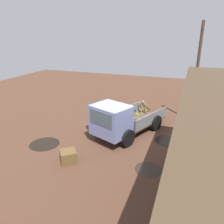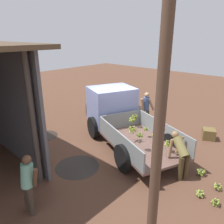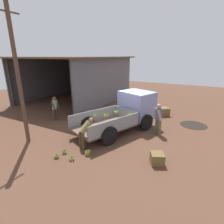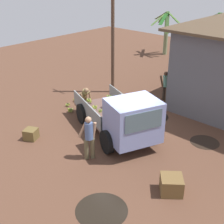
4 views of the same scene
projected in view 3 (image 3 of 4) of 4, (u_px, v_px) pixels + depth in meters
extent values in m
plane|color=brown|center=(127.00, 126.00, 10.41)|extent=(36.00, 36.00, 0.00)
cylinder|color=black|center=(87.00, 122.00, 11.01)|extent=(1.44, 1.44, 0.01)
cylinder|color=black|center=(193.00, 125.00, 10.47)|extent=(1.53, 1.53, 0.01)
cylinder|color=black|center=(115.00, 111.00, 13.21)|extent=(1.15, 1.15, 0.01)
cube|color=brown|center=(104.00, 126.00, 9.04)|extent=(3.59, 2.89, 0.08)
cube|color=gray|center=(94.00, 116.00, 9.58)|extent=(2.92, 1.22, 0.63)
cube|color=gray|center=(116.00, 125.00, 8.27)|extent=(2.92, 1.22, 0.63)
cube|color=gray|center=(126.00, 114.00, 9.87)|extent=(0.74, 1.74, 0.63)
cube|color=#7D89BF|center=(137.00, 105.00, 10.29)|extent=(2.03, 2.23, 1.56)
cube|color=#4C606B|center=(145.00, 98.00, 10.64)|extent=(0.57, 1.36, 0.69)
cylinder|color=black|center=(123.00, 114.00, 11.09)|extent=(0.91, 0.54, 0.89)
cylinder|color=black|center=(146.00, 122.00, 9.69)|extent=(0.91, 0.54, 0.89)
cylinder|color=black|center=(87.00, 124.00, 9.46)|extent=(0.91, 0.54, 0.89)
cylinder|color=black|center=(109.00, 136.00, 8.06)|extent=(0.91, 0.54, 0.89)
sphere|color=brown|center=(115.00, 120.00, 8.82)|extent=(0.07, 0.07, 0.07)
cylinder|color=olive|center=(115.00, 120.00, 8.89)|extent=(0.09, 0.14, 0.10)
cylinder|color=#89A223|center=(114.00, 120.00, 8.87)|extent=(0.14, 0.07, 0.09)
cylinder|color=olive|center=(114.00, 121.00, 8.84)|extent=(0.14, 0.08, 0.10)
cylinder|color=olive|center=(115.00, 121.00, 8.80)|extent=(0.08, 0.14, 0.11)
cylinder|color=olive|center=(115.00, 121.00, 8.80)|extent=(0.09, 0.13, 0.12)
cylinder|color=olive|center=(116.00, 121.00, 8.81)|extent=(0.13, 0.08, 0.12)
cylinder|color=#A1B23F|center=(116.00, 121.00, 8.83)|extent=(0.12, 0.07, 0.12)
cylinder|color=olive|center=(116.00, 121.00, 8.86)|extent=(0.08, 0.11, 0.13)
sphere|color=brown|center=(108.00, 123.00, 8.50)|extent=(0.08, 0.08, 0.08)
cylinder|color=#93A724|center=(107.00, 124.00, 8.56)|extent=(0.16, 0.11, 0.15)
cylinder|color=#99AB2E|center=(106.00, 124.00, 8.51)|extent=(0.16, 0.13, 0.15)
cylinder|color=olive|center=(108.00, 124.00, 8.44)|extent=(0.13, 0.18, 0.11)
cylinder|color=#8FA632|center=(109.00, 124.00, 8.48)|extent=(0.18, 0.05, 0.10)
cylinder|color=#5F771F|center=(108.00, 124.00, 8.56)|extent=(0.06, 0.14, 0.17)
sphere|color=brown|center=(95.00, 126.00, 8.04)|extent=(0.09, 0.09, 0.09)
cylinder|color=#90A13C|center=(96.00, 128.00, 8.02)|extent=(0.18, 0.09, 0.17)
cylinder|color=#90A935|center=(97.00, 127.00, 8.09)|extent=(0.15, 0.16, 0.16)
cylinder|color=#91AD30|center=(96.00, 126.00, 8.13)|extent=(0.08, 0.19, 0.15)
cylinder|color=olive|center=(95.00, 127.00, 8.11)|extent=(0.16, 0.12, 0.18)
cylinder|color=olive|center=(94.00, 127.00, 8.08)|extent=(0.16, 0.10, 0.18)
cylinder|color=olive|center=(94.00, 127.00, 8.02)|extent=(0.09, 0.19, 0.15)
cylinder|color=#87A334|center=(95.00, 127.00, 7.99)|extent=(0.12, 0.19, 0.14)
sphere|color=#453F2D|center=(106.00, 114.00, 9.18)|extent=(0.09, 0.09, 0.09)
cylinder|color=olive|center=(105.00, 115.00, 9.22)|extent=(0.20, 0.11, 0.23)
cylinder|color=#8FA126|center=(105.00, 116.00, 9.13)|extent=(0.08, 0.23, 0.19)
cylinder|color=olive|center=(107.00, 115.00, 9.13)|extent=(0.24, 0.15, 0.17)
cylinder|color=#90A437|center=(108.00, 114.00, 9.23)|extent=(0.20, 0.23, 0.13)
cylinder|color=#96AD30|center=(106.00, 115.00, 9.28)|extent=(0.15, 0.20, 0.22)
sphere|color=#463F2D|center=(129.00, 113.00, 9.30)|extent=(0.07, 0.07, 0.07)
cylinder|color=olive|center=(130.00, 114.00, 9.36)|extent=(0.12, 0.19, 0.11)
cylinder|color=olive|center=(129.00, 114.00, 9.39)|extent=(0.12, 0.19, 0.12)
cylinder|color=olive|center=(128.00, 115.00, 9.35)|extent=(0.15, 0.05, 0.18)
cylinder|color=olive|center=(128.00, 115.00, 9.31)|extent=(0.17, 0.13, 0.15)
cylinder|color=olive|center=(129.00, 115.00, 9.27)|extent=(0.05, 0.17, 0.17)
cylinder|color=#8AA827|center=(130.00, 115.00, 9.26)|extent=(0.16, 0.14, 0.15)
cylinder|color=#88A040|center=(131.00, 114.00, 9.31)|extent=(0.19, 0.09, 0.15)
sphere|color=brown|center=(95.00, 115.00, 8.83)|extent=(0.07, 0.07, 0.07)
cylinder|color=#92A438|center=(96.00, 116.00, 8.85)|extent=(0.14, 0.10, 0.16)
cylinder|color=olive|center=(96.00, 115.00, 8.89)|extent=(0.08, 0.17, 0.11)
cylinder|color=olive|center=(95.00, 116.00, 8.90)|extent=(0.14, 0.14, 0.14)
cylinder|color=olive|center=(94.00, 116.00, 8.87)|extent=(0.17, 0.07, 0.11)
cylinder|color=olive|center=(94.00, 116.00, 8.81)|extent=(0.10, 0.16, 0.13)
cylinder|color=olive|center=(95.00, 116.00, 8.80)|extent=(0.10, 0.15, 0.15)
cylinder|color=olive|center=(95.00, 116.00, 8.80)|extent=(0.17, 0.11, 0.12)
sphere|color=brown|center=(117.00, 111.00, 9.25)|extent=(0.09, 0.09, 0.09)
cylinder|color=#7EA422|center=(117.00, 112.00, 9.34)|extent=(0.14, 0.19, 0.14)
cylinder|color=olive|center=(115.00, 112.00, 9.29)|extent=(0.19, 0.08, 0.16)
cylinder|color=#94AB35|center=(116.00, 112.00, 9.20)|extent=(0.10, 0.21, 0.12)
cylinder|color=olive|center=(117.00, 113.00, 9.22)|extent=(0.18, 0.12, 0.17)
cylinder|color=olive|center=(118.00, 112.00, 9.28)|extent=(0.17, 0.15, 0.17)
cube|color=#59585D|center=(101.00, 75.00, 19.99)|extent=(0.11, 6.88, 3.78)
cube|color=#59585D|center=(50.00, 77.00, 17.73)|extent=(9.07, 0.11, 3.78)
cube|color=#59585D|center=(108.00, 82.00, 14.70)|extent=(9.07, 0.11, 3.78)
cube|color=#4E3B28|center=(75.00, 57.00, 15.62)|extent=(9.89, 7.69, 0.12)
cylinder|color=#3F3833|center=(10.00, 83.00, 14.00)|extent=(0.16, 0.16, 3.78)
cylinder|color=#3F3833|center=(72.00, 90.00, 11.15)|extent=(0.16, 0.16, 3.78)
cylinder|color=#4F382A|center=(18.00, 78.00, 7.61)|extent=(0.18, 0.18, 6.08)
cylinder|color=#4F382A|center=(7.00, 11.00, 6.81)|extent=(0.98, 0.07, 0.07)
cylinder|color=olive|center=(116.00, 74.00, 23.27)|extent=(0.24, 0.24, 3.17)
cube|color=#405D1E|center=(118.00, 67.00, 23.44)|extent=(1.16, 0.29, 1.42)
cube|color=#34532D|center=(115.00, 67.00, 23.45)|extent=(0.96, 0.95, 1.32)
cube|color=#507F35|center=(112.00, 64.00, 23.08)|extent=(0.32, 1.06, 0.66)
cube|color=#325828|center=(111.00, 65.00, 22.57)|extent=(1.34, 1.03, 0.77)
cube|color=#257622|center=(113.00, 66.00, 22.40)|extent=(1.40, 0.46, 1.09)
cube|color=#224D23|center=(118.00, 66.00, 22.30)|extent=(1.14, 1.35, 1.15)
cube|color=#38702F|center=(120.00, 65.00, 22.64)|extent=(0.32, 1.16, 0.71)
cube|color=#38542C|center=(120.00, 65.00, 23.11)|extent=(0.97, 0.86, 0.99)
cylinder|color=#49602D|center=(117.00, 75.00, 22.10)|extent=(0.24, 0.24, 3.17)
cube|color=#356B36|center=(119.00, 67.00, 22.24)|extent=(1.09, 0.25, 1.35)
cube|color=#385229|center=(114.00, 65.00, 22.18)|extent=(0.73, 1.18, 0.86)
cube|color=#437F42|center=(111.00, 65.00, 21.47)|extent=(1.23, 1.15, 0.74)
cube|color=#445830|center=(118.00, 66.00, 21.07)|extent=(1.33, 1.02, 0.88)
cube|color=#486D26|center=(121.00, 64.00, 21.56)|extent=(0.49, 1.16, 0.58)
cylinder|color=brown|center=(160.00, 127.00, 9.14)|extent=(0.22, 0.22, 0.80)
cylinder|color=brown|center=(157.00, 126.00, 9.33)|extent=(0.22, 0.22, 0.80)
cylinder|color=#4C6190|center=(159.00, 114.00, 9.00)|extent=(0.44, 0.43, 0.64)
sphere|color=tan|center=(159.00, 106.00, 8.86)|extent=(0.23, 0.23, 0.23)
cylinder|color=tan|center=(160.00, 116.00, 8.77)|extent=(0.27, 0.35, 0.58)
cylinder|color=tan|center=(155.00, 114.00, 9.15)|extent=(0.19, 0.22, 0.60)
cylinder|color=#42341E|center=(81.00, 140.00, 7.82)|extent=(0.20, 0.20, 0.76)
cylinder|color=#42341E|center=(83.00, 142.00, 7.66)|extent=(0.20, 0.20, 0.76)
cylinder|color=olive|center=(86.00, 127.00, 7.69)|extent=(0.69, 0.51, 0.61)
sphere|color=#8C6746|center=(91.00, 120.00, 7.78)|extent=(0.22, 0.22, 0.22)
cylinder|color=#8C6746|center=(88.00, 127.00, 7.99)|extent=(0.16, 0.19, 0.57)
cylinder|color=#8C6746|center=(93.00, 129.00, 7.73)|extent=(0.20, 0.29, 0.57)
cylinder|color=#3C3027|center=(56.00, 114.00, 11.29)|extent=(0.16, 0.16, 0.75)
cylinder|color=#3C3027|center=(54.00, 115.00, 11.12)|extent=(0.16, 0.16, 0.75)
cylinder|color=#70B29B|center=(54.00, 104.00, 10.99)|extent=(0.31, 0.37, 0.62)
sphere|color=brown|center=(54.00, 98.00, 10.84)|extent=(0.21, 0.21, 0.21)
cylinder|color=brown|center=(58.00, 104.00, 11.11)|extent=(0.20, 0.12, 0.57)
cylinder|color=brown|center=(53.00, 106.00, 10.78)|extent=(0.27, 0.12, 0.56)
sphere|color=#48412F|center=(56.00, 155.00, 7.08)|extent=(0.07, 0.07, 0.07)
cylinder|color=#8BA648|center=(55.00, 156.00, 7.03)|extent=(0.05, 0.17, 0.09)
cylinder|color=olive|center=(57.00, 157.00, 7.06)|extent=(0.14, 0.11, 0.15)
cylinder|color=olive|center=(58.00, 156.00, 7.07)|extent=(0.17, 0.06, 0.10)
cylinder|color=olive|center=(58.00, 155.00, 7.13)|extent=(0.11, 0.16, 0.12)
cylinder|color=olive|center=(57.00, 156.00, 7.15)|extent=(0.11, 0.13, 0.16)
cylinder|color=#83A33B|center=(56.00, 156.00, 7.13)|extent=(0.13, 0.05, 0.16)
cylinder|color=olive|center=(55.00, 156.00, 7.09)|extent=(0.15, 0.13, 0.12)
sphere|color=brown|center=(87.00, 151.00, 7.27)|extent=(0.09, 0.09, 0.09)
cylinder|color=olive|center=(87.00, 151.00, 7.37)|extent=(0.17, 0.20, 0.13)
cylinder|color=olive|center=(86.00, 152.00, 7.33)|extent=(0.18, 0.05, 0.19)
cylinder|color=olive|center=(86.00, 153.00, 7.29)|extent=(0.16, 0.13, 0.20)
cylinder|color=olive|center=(87.00, 153.00, 7.24)|extent=(0.06, 0.18, 0.19)
cylinder|color=olive|center=(88.00, 153.00, 7.23)|extent=(0.17, 0.18, 0.17)
cylinder|color=olive|center=(89.00, 153.00, 7.24)|extent=(0.21, 0.08, 0.14)
cylinder|color=olive|center=(89.00, 153.00, 7.31)|extent=(0.16, 0.16, 0.19)
cylinder|color=olive|center=(89.00, 152.00, 7.36)|extent=(0.06, 0.20, 0.16)
sphere|color=#413B2A|center=(64.00, 150.00, 7.40)|extent=(0.07, 0.07, 0.07)
cylinder|color=#98B048|center=(63.00, 151.00, 7.42)|extent=(0.16, 0.10, 0.14)
cylinder|color=olive|center=(63.00, 152.00, 7.39)|extent=(0.05, 0.13, 0.16)
cylinder|color=#92A93A|center=(64.00, 152.00, 7.37)|extent=(0.14, 0.13, 0.15)
cylinder|color=#82A32B|center=(66.00, 151.00, 7.41)|extent=(0.17, 0.12, 0.11)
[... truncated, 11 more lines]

